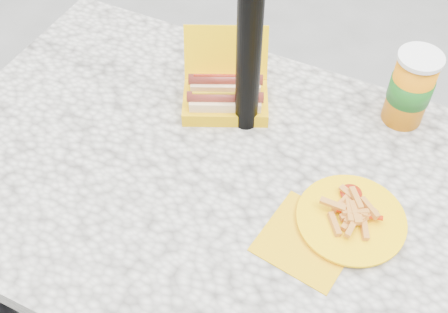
% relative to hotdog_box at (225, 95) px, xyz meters
% --- Properties ---
extents(picnic_table, '(1.20, 0.80, 0.75)m').
position_rel_hotdog_box_xyz_m(picnic_table, '(0.06, -0.19, -0.14)').
color(picnic_table, beige).
rests_on(picnic_table, ground).
extents(hotdog_box, '(0.24, 0.23, 0.15)m').
position_rel_hotdog_box_xyz_m(hotdog_box, '(0.00, 0.00, 0.00)').
color(hotdog_box, '#FFC100').
rests_on(hotdog_box, picnic_table).
extents(fries_plate, '(0.26, 0.27, 0.04)m').
position_rel_hotdog_box_xyz_m(fries_plate, '(0.34, -0.18, -0.02)').
color(fries_plate, '#E0A30A').
rests_on(fries_plate, picnic_table).
extents(soda_cup, '(0.09, 0.09, 0.17)m').
position_rel_hotdog_box_xyz_m(soda_cup, '(0.37, 0.13, 0.05)').
color(soda_cup, orange).
rests_on(soda_cup, picnic_table).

